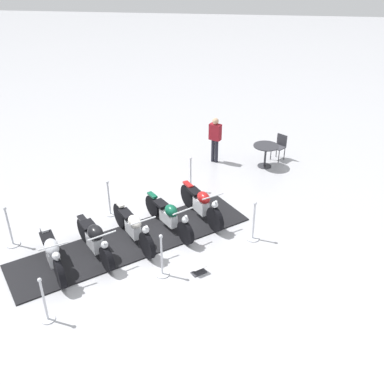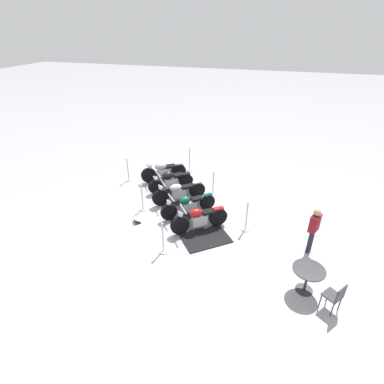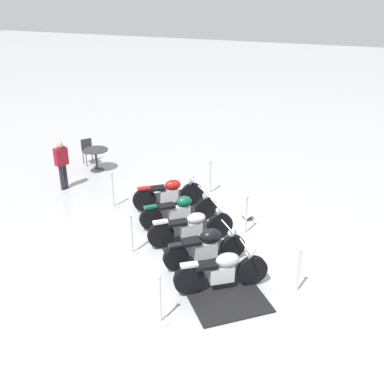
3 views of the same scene
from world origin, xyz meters
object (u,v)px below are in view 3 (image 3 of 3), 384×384
object	(u,v)px
motorcycle_black	(206,246)
motorcycle_maroon	(169,193)
motorcycle_forest	(180,209)
stanchion_right_rear	(210,183)
stanchion_left_front	(160,308)
stanchion_left_mid	(132,239)
cafe_table	(96,155)
motorcycle_chrome	(222,270)
bystander_person	(62,161)
cafe_chair_near_table	(88,150)
stanchion_right_mid	(246,221)
stanchion_right_front	(298,277)
stanchion_left_rear	(113,195)
motorcycle_cream	(192,226)
info_placard	(247,216)

from	to	relation	value
motorcycle_black	motorcycle_maroon	bearing A→B (deg)	88.83
motorcycle_black	motorcycle_forest	distance (m)	2.09
stanchion_right_rear	stanchion_left_front	world-z (taller)	stanchion_left_front
stanchion_left_mid	cafe_table	size ratio (longest dim) A/B	1.28
motorcycle_chrome	stanchion_right_rear	bearing A→B (deg)	76.84
stanchion_left_mid	bystander_person	world-z (taller)	bystander_person
motorcycle_chrome	cafe_chair_near_table	world-z (taller)	motorcycle_chrome
cafe_chair_near_table	stanchion_right_mid	bearing A→B (deg)	13.74
stanchion_left_mid	cafe_chair_near_table	size ratio (longest dim) A/B	1.21
motorcycle_black	stanchion_right_front	size ratio (longest dim) A/B	1.49
motorcycle_black	stanchion_left_rear	world-z (taller)	stanchion_left_rear
motorcycle_cream	stanchion_right_rear	xyz separation A→B (m)	(-3.06, -0.52, -0.14)
cafe_table	bystander_person	xyz separation A→B (m)	(1.76, -0.16, 0.38)
stanchion_left_mid	bystander_person	xyz separation A→B (m)	(-2.70, -3.82, 0.57)
stanchion_right_front	motorcycle_chrome	bearing A→B (deg)	-73.42
motorcycle_cream	stanchion_left_front	world-z (taller)	stanchion_left_front
cafe_chair_near_table	motorcycle_forest	bearing A→B (deg)	5.15
motorcycle_black	cafe_table	world-z (taller)	motorcycle_black
stanchion_right_front	bystander_person	size ratio (longest dim) A/B	0.69
motorcycle_cream	cafe_table	distance (m)	5.99
stanchion_left_mid	stanchion_left_front	world-z (taller)	stanchion_left_front
motorcycle_maroon	bystander_person	world-z (taller)	bystander_person
motorcycle_maroon	stanchion_right_mid	world-z (taller)	stanchion_right_mid
stanchion_right_front	cafe_chair_near_table	world-z (taller)	stanchion_right_front
motorcycle_maroon	stanchion_left_front	bearing A→B (deg)	-106.10
stanchion_left_front	motorcycle_chrome	bearing A→B (deg)	150.39
motorcycle_cream	motorcycle_maroon	distance (m)	2.09
motorcycle_forest	stanchion_left_mid	world-z (taller)	stanchion_left_mid
motorcycle_cream	bystander_person	size ratio (longest dim) A/B	1.14
motorcycle_chrome	cafe_table	distance (m)	8.02
stanchion_right_front	stanchion_right_rear	world-z (taller)	stanchion_right_rear
motorcycle_cream	stanchion_right_rear	distance (m)	3.11
stanchion_left_mid	stanchion_right_rear	bearing A→B (deg)	170.12
motorcycle_black	info_placard	distance (m)	2.67
motorcycle_forest	cafe_table	world-z (taller)	motorcycle_forest
stanchion_left_rear	cafe_chair_near_table	world-z (taller)	stanchion_left_rear
motorcycle_forest	cafe_chair_near_table	size ratio (longest dim) A/B	1.92
motorcycle_black	bystander_person	world-z (taller)	bystander_person
stanchion_left_front	cafe_table	xyz separation A→B (m)	(-6.57, -5.36, 0.25)
motorcycle_maroon	stanchion_left_front	xyz separation A→B (m)	(4.72, 1.78, -0.15)
stanchion_right_mid	stanchion_left_mid	bearing A→B (deg)	-51.18
motorcycle_forest	cafe_chair_near_table	bearing A→B (deg)	105.03
motorcycle_chrome	motorcycle_maroon	size ratio (longest dim) A/B	1.03
stanchion_left_front	bystander_person	xyz separation A→B (m)	(-4.81, -5.52, 0.63)
motorcycle_chrome	motorcycle_forest	distance (m)	3.14
stanchion_left_mid	cafe_table	bearing A→B (deg)	-140.62
motorcycle_maroon	bystander_person	distance (m)	3.77
motorcycle_forest	motorcycle_maroon	size ratio (longest dim) A/B	0.98
motorcycle_black	cafe_chair_near_table	world-z (taller)	motorcycle_black
stanchion_right_front	cafe_table	size ratio (longest dim) A/B	1.29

